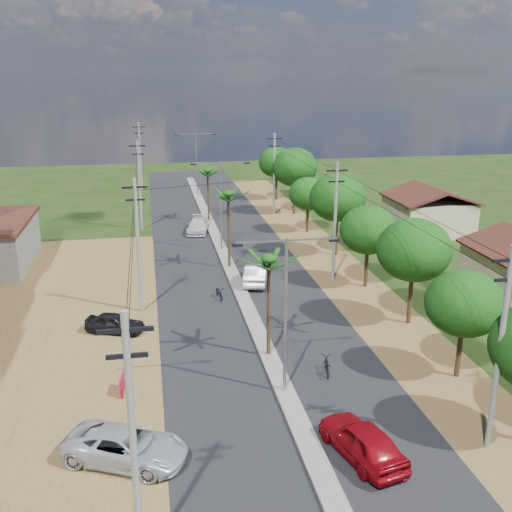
{
  "coord_description": "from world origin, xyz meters",
  "views": [
    {
      "loc": [
        -6.14,
        -25.86,
        15.37
      ],
      "look_at": [
        1.01,
        13.44,
        3.0
      ],
      "focal_mm": 42.0,
      "sensor_mm": 36.0,
      "label": 1
    }
  ],
  "objects_px": {
    "moto_rider_east": "(327,366)",
    "roadside_sign": "(122,385)",
    "car_silver_mid": "(256,274)",
    "car_parked_silver": "(126,447)",
    "car_red_near": "(362,441)",
    "car_white_far": "(198,226)",
    "car_parked_dark": "(115,324)"
  },
  "relations": [
    {
      "from": "car_red_near",
      "to": "moto_rider_east",
      "type": "height_order",
      "value": "car_red_near"
    },
    {
      "from": "car_white_far",
      "to": "car_red_near",
      "type": "bearing_deg",
      "value": -73.54
    },
    {
      "from": "moto_rider_east",
      "to": "roadside_sign",
      "type": "height_order",
      "value": "roadside_sign"
    },
    {
      "from": "car_parked_silver",
      "to": "car_parked_dark",
      "type": "distance_m",
      "value": 13.14
    },
    {
      "from": "car_silver_mid",
      "to": "car_parked_silver",
      "type": "relative_size",
      "value": 0.9
    },
    {
      "from": "car_parked_silver",
      "to": "moto_rider_east",
      "type": "relative_size",
      "value": 2.94
    },
    {
      "from": "car_silver_mid",
      "to": "moto_rider_east",
      "type": "distance_m",
      "value": 14.63
    },
    {
      "from": "car_white_far",
      "to": "car_parked_silver",
      "type": "bearing_deg",
      "value": -88.46
    },
    {
      "from": "car_red_near",
      "to": "car_parked_dark",
      "type": "bearing_deg",
      "value": -68.86
    },
    {
      "from": "moto_rider_east",
      "to": "roadside_sign",
      "type": "xyz_separation_m",
      "value": [
        -10.58,
        -0.16,
        0.02
      ]
    },
    {
      "from": "car_red_near",
      "to": "car_white_far",
      "type": "xyz_separation_m",
      "value": [
        -3.48,
        37.5,
        -0.1
      ]
    },
    {
      "from": "car_silver_mid",
      "to": "car_parked_silver",
      "type": "bearing_deg",
      "value": 80.79
    },
    {
      "from": "car_red_near",
      "to": "car_silver_mid",
      "type": "relative_size",
      "value": 1.0
    },
    {
      "from": "moto_rider_east",
      "to": "car_parked_dark",
      "type": "bearing_deg",
      "value": -21.59
    },
    {
      "from": "car_silver_mid",
      "to": "car_parked_silver",
      "type": "distance_m",
      "value": 22.28
    },
    {
      "from": "car_parked_silver",
      "to": "roadside_sign",
      "type": "height_order",
      "value": "car_parked_silver"
    },
    {
      "from": "car_silver_mid",
      "to": "moto_rider_east",
      "type": "relative_size",
      "value": 2.64
    },
    {
      "from": "car_red_near",
      "to": "car_white_far",
      "type": "distance_m",
      "value": 37.66
    },
    {
      "from": "car_red_near",
      "to": "car_parked_silver",
      "type": "xyz_separation_m",
      "value": [
        -9.59,
        1.43,
        -0.07
      ]
    },
    {
      "from": "car_parked_silver",
      "to": "car_parked_dark",
      "type": "bearing_deg",
      "value": 29.59
    },
    {
      "from": "car_white_far",
      "to": "moto_rider_east",
      "type": "xyz_separation_m",
      "value": [
        4.12,
        -30.32,
        -0.23
      ]
    },
    {
      "from": "car_silver_mid",
      "to": "car_parked_dark",
      "type": "distance_m",
      "value": 12.43
    },
    {
      "from": "car_parked_dark",
      "to": "moto_rider_east",
      "type": "distance_m",
      "value": 13.43
    },
    {
      "from": "car_parked_silver",
      "to": "car_silver_mid",
      "type": "bearing_deg",
      "value": 1.1
    },
    {
      "from": "car_white_far",
      "to": "car_parked_dark",
      "type": "bearing_deg",
      "value": -96.04
    },
    {
      "from": "car_parked_silver",
      "to": "car_white_far",
      "type": "bearing_deg",
      "value": 15.62
    },
    {
      "from": "moto_rider_east",
      "to": "car_white_far",
      "type": "bearing_deg",
      "value": -70.64
    },
    {
      "from": "car_parked_dark",
      "to": "roadside_sign",
      "type": "distance_m",
      "value": 7.54
    },
    {
      "from": "car_red_near",
      "to": "car_silver_mid",
      "type": "bearing_deg",
      "value": -103.68
    },
    {
      "from": "car_white_far",
      "to": "roadside_sign",
      "type": "relative_size",
      "value": 4.05
    },
    {
      "from": "car_white_far",
      "to": "car_parked_dark",
      "type": "xyz_separation_m",
      "value": [
        -7.11,
        -22.97,
        -0.07
      ]
    },
    {
      "from": "roadside_sign",
      "to": "car_parked_silver",
      "type": "bearing_deg",
      "value": -80.44
    }
  ]
}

